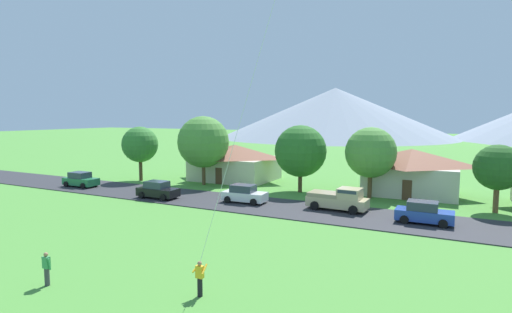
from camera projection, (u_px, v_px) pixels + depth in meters
road_strip at (280, 208)px, 36.09m from camera, size 160.00×7.06×0.08m
mountain_far_west_ridge at (335, 113)px, 148.72m from camera, size 85.93×85.93×18.44m
house_leftmost at (411, 171)px, 42.53m from camera, size 9.92×8.09×4.78m
house_right_center at (235, 162)px, 51.91m from camera, size 10.55×8.61×4.54m
tree_left_of_center at (300, 151)px, 43.15m from camera, size 5.60×5.60×7.29m
tree_center at (371, 153)px, 39.99m from camera, size 5.07×5.07×7.17m
tree_right_of_center at (498, 168)px, 34.01m from camera, size 3.90×3.90×5.87m
tree_near_right at (203, 142)px, 47.79m from camera, size 6.17×6.17×8.24m
tree_far_right at (140, 145)px, 50.75m from camera, size 4.53×4.53×6.92m
parked_car_green_west_end at (81, 180)px, 46.51m from camera, size 4.24×2.15×1.68m
parked_car_white_mid_west at (244, 194)px, 38.04m from camera, size 4.27×2.22×1.68m
parked_car_black_mid_east at (158, 190)px, 40.08m from camera, size 4.24×2.15×1.68m
parked_car_blue_east_end at (424, 213)px, 30.72m from camera, size 4.20×2.09×1.68m
pickup_truck_sand_west_side at (339, 199)px, 34.95m from camera, size 5.29×2.51×1.99m
watcher_person at (47, 268)px, 19.56m from camera, size 0.56×0.24×1.68m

